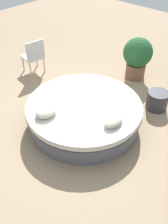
# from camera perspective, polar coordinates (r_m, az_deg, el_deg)

# --- Properties ---
(ground_plane) EXTENTS (16.00, 16.00, 0.00)m
(ground_plane) POSITION_cam_1_polar(r_m,az_deg,el_deg) (5.59, 0.00, -2.53)
(ground_plane) COLOR #9E8466
(round_bed) EXTENTS (2.45, 2.45, 0.53)m
(round_bed) POSITION_cam_1_polar(r_m,az_deg,el_deg) (5.41, 0.00, -0.38)
(round_bed) COLOR #595966
(round_bed) RESTS_ON ground_plane
(throw_pillow_0) EXTENTS (0.46, 0.37, 0.17)m
(throw_pillow_0) POSITION_cam_1_polar(r_m,az_deg,el_deg) (4.99, -8.59, 0.18)
(throw_pillow_0) COLOR beige
(throw_pillow_0) RESTS_ON round_bed
(throw_pillow_1) EXTENTS (0.45, 0.28, 0.15)m
(throw_pillow_1) POSITION_cam_1_polar(r_m,az_deg,el_deg) (4.76, 6.68, -1.99)
(throw_pillow_1) COLOR beige
(throw_pillow_1) RESTS_ON round_bed
(patio_chair) EXTENTS (0.60, 0.58, 0.98)m
(patio_chair) POSITION_cam_1_polar(r_m,az_deg,el_deg) (7.24, -11.29, 12.66)
(patio_chair) COLOR #B7B7BC
(patio_chair) RESTS_ON ground_plane
(planter) EXTENTS (0.78, 0.78, 1.13)m
(planter) POSITION_cam_1_polar(r_m,az_deg,el_deg) (6.99, 12.00, 12.28)
(planter) COLOR brown
(planter) RESTS_ON ground_plane
(side_table) EXTENTS (0.49, 0.49, 0.44)m
(side_table) POSITION_cam_1_polar(r_m,az_deg,el_deg) (6.12, 16.26, 2.55)
(side_table) COLOR #333338
(side_table) RESTS_ON ground_plane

